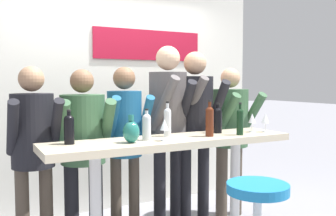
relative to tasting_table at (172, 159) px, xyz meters
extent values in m
cube|color=silver|center=(0.00, 1.45, 0.59)|extent=(3.77, 0.10, 2.86)
cube|color=#B2142D|center=(0.43, 1.39, 1.10)|extent=(1.39, 0.02, 0.36)
cube|color=beige|center=(0.00, 0.00, 0.15)|extent=(2.17, 0.52, 0.06)
cylinder|color=silver|center=(-0.67, 0.00, -0.33)|extent=(0.09, 0.09, 0.96)
cylinder|color=silver|center=(0.67, 0.00, -0.33)|extent=(0.09, 0.09, 0.96)
cylinder|color=#1972B2|center=(0.28, -0.75, -0.10)|extent=(0.44, 0.44, 0.07)
cylinder|color=#473D33|center=(-1.14, 0.53, -0.45)|extent=(0.11, 0.11, 0.78)
cylinder|color=#473D33|center=(-0.95, 0.53, -0.45)|extent=(0.11, 0.11, 0.78)
cylinder|color=black|center=(-1.05, 0.53, 0.25)|extent=(0.36, 0.36, 0.62)
sphere|color=#9E7556|center=(-1.05, 0.53, 0.68)|extent=(0.21, 0.21, 0.21)
cylinder|color=black|center=(-1.22, 0.38, 0.30)|extent=(0.09, 0.37, 0.48)
cylinder|color=black|center=(-0.88, 0.37, 0.30)|extent=(0.09, 0.37, 0.48)
cylinder|color=black|center=(-0.73, 0.54, -0.45)|extent=(0.13, 0.13, 0.77)
cylinder|color=black|center=(-0.52, 0.51, -0.45)|extent=(0.13, 0.13, 0.77)
cylinder|color=#335638|center=(-0.62, 0.52, 0.24)|extent=(0.43, 0.43, 0.61)
sphere|color=brown|center=(-0.62, 0.52, 0.67)|extent=(0.21, 0.21, 0.21)
cylinder|color=#335638|center=(-0.82, 0.40, 0.28)|extent=(0.13, 0.38, 0.48)
cylinder|color=#335638|center=(-0.45, 0.36, 0.28)|extent=(0.13, 0.38, 0.48)
cylinder|color=#473D33|center=(-0.29, 0.59, -0.45)|extent=(0.11, 0.11, 0.79)
cylinder|color=#473D33|center=(-0.11, 0.58, -0.45)|extent=(0.11, 0.11, 0.79)
cylinder|color=#19517A|center=(-0.20, 0.59, 0.26)|extent=(0.36, 0.36, 0.62)
sphere|color=brown|center=(-0.20, 0.59, 0.69)|extent=(0.21, 0.21, 0.21)
cylinder|color=#19517A|center=(-0.37, 0.45, 0.30)|extent=(0.11, 0.37, 0.48)
cylinder|color=#19517A|center=(-0.06, 0.42, 0.30)|extent=(0.11, 0.37, 0.48)
cylinder|color=black|center=(0.14, 0.52, -0.39)|extent=(0.12, 0.12, 0.89)
cylinder|color=black|center=(0.35, 0.56, -0.39)|extent=(0.12, 0.12, 0.89)
cylinder|color=#514C4C|center=(0.25, 0.54, 0.40)|extent=(0.44, 0.44, 0.70)
sphere|color=#D6AD89|center=(0.25, 0.54, 0.89)|extent=(0.24, 0.24, 0.24)
cylinder|color=#514C4C|center=(0.10, 0.34, 0.45)|extent=(0.16, 0.43, 0.54)
cylinder|color=#514C4C|center=(0.45, 0.40, 0.45)|extent=(0.16, 0.43, 0.54)
cylinder|color=black|center=(0.45, 0.53, -0.41)|extent=(0.12, 0.12, 0.87)
cylinder|color=black|center=(0.65, 0.50, -0.41)|extent=(0.12, 0.12, 0.87)
cylinder|color=black|center=(0.55, 0.52, 0.37)|extent=(0.42, 0.42, 0.69)
sphere|color=tan|center=(0.55, 0.52, 0.85)|extent=(0.23, 0.23, 0.23)
cylinder|color=black|center=(0.35, 0.37, 0.42)|extent=(0.14, 0.42, 0.53)
cylinder|color=black|center=(0.70, 0.33, 0.42)|extent=(0.14, 0.42, 0.53)
cylinder|color=#473D33|center=(0.91, 0.54, -0.44)|extent=(0.13, 0.13, 0.79)
cylinder|color=#473D33|center=(1.13, 0.56, -0.44)|extent=(0.13, 0.13, 0.79)
cylinder|color=#335638|center=(1.02, 0.55, 0.26)|extent=(0.43, 0.43, 0.63)
sphere|color=tan|center=(1.02, 0.55, 0.70)|extent=(0.21, 0.21, 0.21)
cylinder|color=#335638|center=(0.85, 0.38, 0.31)|extent=(0.13, 0.39, 0.49)
cylinder|color=#335638|center=(1.22, 0.41, 0.31)|extent=(0.13, 0.39, 0.49)
cylinder|color=#B7BCC1|center=(0.01, 0.11, 0.29)|extent=(0.06, 0.06, 0.21)
sphere|color=#B7BCC1|center=(0.01, 0.11, 0.40)|extent=(0.06, 0.06, 0.06)
cylinder|color=#B7BCC1|center=(0.01, 0.11, 0.44)|extent=(0.02, 0.02, 0.08)
cylinder|color=black|center=(0.01, 0.11, 0.48)|extent=(0.03, 0.03, 0.02)
cylinder|color=#B7BCC1|center=(-0.24, 0.00, 0.27)|extent=(0.07, 0.07, 0.18)
sphere|color=#B7BCC1|center=(-0.24, 0.00, 0.36)|extent=(0.07, 0.07, 0.07)
cylinder|color=#B7BCC1|center=(-0.24, 0.00, 0.40)|extent=(0.03, 0.03, 0.06)
cylinder|color=black|center=(-0.24, 0.00, 0.43)|extent=(0.03, 0.03, 0.01)
cylinder|color=black|center=(0.62, -0.12, 0.29)|extent=(0.06, 0.06, 0.20)
sphere|color=black|center=(0.62, -0.12, 0.39)|extent=(0.06, 0.06, 0.06)
cylinder|color=black|center=(0.62, -0.12, 0.42)|extent=(0.02, 0.02, 0.07)
cylinder|color=black|center=(0.62, -0.12, 0.47)|extent=(0.03, 0.03, 0.02)
cylinder|color=#4C1E0F|center=(0.33, -0.07, 0.30)|extent=(0.07, 0.07, 0.22)
sphere|color=#4C1E0F|center=(0.33, -0.07, 0.41)|extent=(0.07, 0.07, 0.07)
cylinder|color=#4C1E0F|center=(0.33, -0.07, 0.45)|extent=(0.03, 0.03, 0.08)
cylinder|color=black|center=(0.33, -0.07, 0.49)|extent=(0.03, 0.03, 0.02)
cylinder|color=black|center=(0.52, 0.08, 0.28)|extent=(0.08, 0.08, 0.20)
sphere|color=black|center=(0.52, 0.08, 0.38)|extent=(0.08, 0.08, 0.08)
cylinder|color=black|center=(0.52, 0.08, 0.41)|extent=(0.03, 0.03, 0.07)
cylinder|color=black|center=(0.52, 0.08, 0.46)|extent=(0.03, 0.03, 0.01)
cylinder|color=black|center=(-0.84, 0.10, 0.28)|extent=(0.08, 0.08, 0.19)
sphere|color=black|center=(-0.84, 0.10, 0.37)|extent=(0.08, 0.08, 0.08)
cylinder|color=black|center=(-0.84, 0.10, 0.40)|extent=(0.03, 0.03, 0.07)
cylinder|color=black|center=(-0.84, 0.10, 0.44)|extent=(0.03, 0.03, 0.01)
cylinder|color=silver|center=(-0.13, -0.10, 0.19)|extent=(0.06, 0.06, 0.01)
cylinder|color=silver|center=(-0.13, -0.10, 0.23)|extent=(0.01, 0.01, 0.08)
cone|color=silver|center=(-0.13, -0.10, 0.32)|extent=(0.07, 0.07, 0.09)
cylinder|color=silver|center=(0.96, -0.08, 0.19)|extent=(0.06, 0.06, 0.01)
cylinder|color=silver|center=(0.96, -0.08, 0.23)|extent=(0.01, 0.01, 0.08)
cone|color=silver|center=(0.96, -0.08, 0.32)|extent=(0.07, 0.07, 0.09)
cylinder|color=silver|center=(0.85, -0.02, 0.19)|extent=(0.06, 0.06, 0.01)
cylinder|color=silver|center=(0.85, -0.02, 0.23)|extent=(0.01, 0.01, 0.08)
cone|color=silver|center=(0.85, -0.02, 0.32)|extent=(0.07, 0.07, 0.09)
ellipsoid|color=#1E665B|center=(-0.40, -0.07, 0.27)|extent=(0.13, 0.13, 0.17)
cylinder|color=#1E665B|center=(-0.40, -0.07, 0.38)|extent=(0.04, 0.04, 0.05)
camera|label=1|loc=(-1.50, -2.75, 0.66)|focal=40.00mm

